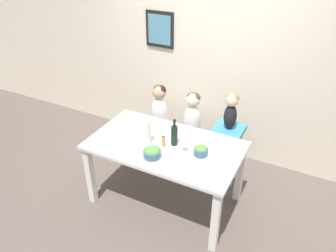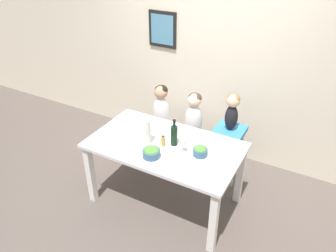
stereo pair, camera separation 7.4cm
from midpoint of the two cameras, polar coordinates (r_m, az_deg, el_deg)
The scene contains 19 objects.
ground_plane at distance 3.79m, azimuth 0.08°, elevation -12.61°, with size 14.00×14.00×0.00m, color #564C47.
wall_back at distance 4.06m, azimuth 8.58°, elevation 12.58°, with size 10.00×0.09×2.70m.
dining_table at distance 3.38m, azimuth 0.09°, elevation -4.64°, with size 1.54×0.88×0.75m.
chair_far_left at distance 4.21m, azimuth -0.66°, elevation -1.04°, with size 0.39×0.40×0.45m.
chair_far_center at distance 4.04m, azimuth 4.86°, elevation -2.65°, with size 0.39×0.40×0.45m.
chair_right_highchair at distance 3.83m, azimuth 11.06°, elevation -2.46°, with size 0.33×0.34×0.69m.
person_child_left at distance 4.02m, azimuth -0.68°, elevation 3.44°, with size 0.21×0.19×0.57m.
person_child_center at distance 3.85m, azimuth 5.11°, elevation 1.95°, with size 0.21×0.19×0.57m.
person_baby_right at distance 3.63m, azimuth 11.70°, elevation 2.85°, with size 0.15×0.15×0.43m.
wine_bottle at distance 3.25m, azimuth 1.73°, elevation -1.56°, with size 0.07×0.07×0.29m.
paper_towel_roll at distance 3.27m, azimuth -3.34°, elevation -0.98°, with size 0.11×0.11×0.27m.
wine_glass_near at distance 3.13m, azimuth 3.31°, elevation -2.73°, with size 0.07×0.07×0.18m.
salad_bowl_large at distance 3.12m, azimuth -2.24°, elevation -4.61°, with size 0.17×0.17×0.10m.
salad_bowl_small at distance 3.15m, azimuth 6.29°, elevation -4.38°, with size 0.14×0.14×0.10m.
dinner_plate_front_left at distance 3.39m, azimuth -7.96°, elevation -2.57°, with size 0.24×0.24×0.01m.
dinner_plate_back_left at distance 3.62m, azimuth -3.49°, elevation 0.14°, with size 0.24×0.24×0.01m.
dinner_plate_back_right at distance 3.33m, azimuth 9.71°, elevation -3.37°, with size 0.24×0.24×0.01m.
dinner_plate_front_right at distance 2.96m, azimuth 5.68°, elevation -8.07°, with size 0.24×0.24×0.01m.
condiment_bottle_hot_sauce at distance 3.25m, azimuth -0.23°, elevation -2.59°, with size 0.04×0.04×0.13m.
Camera 2 is at (1.34, -2.38, 2.63)m, focal length 35.00 mm.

